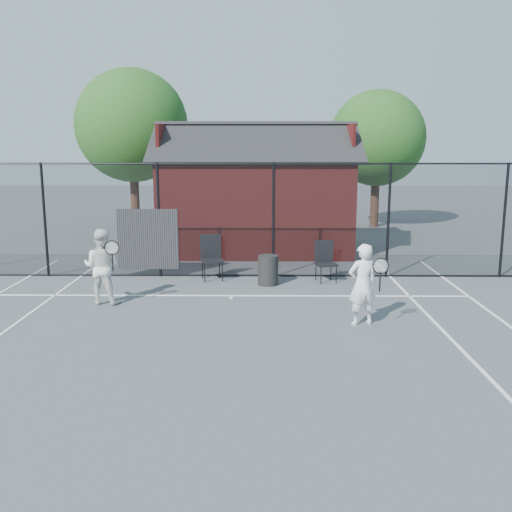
{
  "coord_description": "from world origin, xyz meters",
  "views": [
    {
      "loc": [
        0.7,
        -9.78,
        3.43
      ],
      "look_at": [
        0.57,
        2.19,
        1.1
      ],
      "focal_mm": 40.0,
      "sensor_mm": 36.0,
      "label": 1
    }
  ],
  "objects_px": {
    "player_back": "(102,266)",
    "chair_right": "(326,262)",
    "waste_bin": "(268,270)",
    "clubhouse": "(256,202)",
    "player_front": "(363,284)",
    "chair_left": "(212,258)"
  },
  "relations": [
    {
      "from": "player_front",
      "to": "chair_right",
      "type": "xyz_separation_m",
      "value": [
        -0.3,
        3.52,
        -0.29
      ]
    },
    {
      "from": "clubhouse",
      "to": "chair_right",
      "type": "bearing_deg",
      "value": -68.19
    },
    {
      "from": "player_back",
      "to": "chair_left",
      "type": "bearing_deg",
      "value": 45.44
    },
    {
      "from": "clubhouse",
      "to": "player_front",
      "type": "relative_size",
      "value": 4.07
    },
    {
      "from": "chair_right",
      "to": "player_back",
      "type": "bearing_deg",
      "value": -171.01
    },
    {
      "from": "player_back",
      "to": "chair_right",
      "type": "bearing_deg",
      "value": 21.84
    },
    {
      "from": "chair_left",
      "to": "chair_right",
      "type": "height_order",
      "value": "chair_left"
    },
    {
      "from": "clubhouse",
      "to": "waste_bin",
      "type": "height_order",
      "value": "clubhouse"
    },
    {
      "from": "player_back",
      "to": "chair_right",
      "type": "xyz_separation_m",
      "value": [
        5.14,
        2.06,
        -0.32
      ]
    },
    {
      "from": "clubhouse",
      "to": "chair_left",
      "type": "bearing_deg",
      "value": -103.86
    },
    {
      "from": "player_back",
      "to": "chair_right",
      "type": "relative_size",
      "value": 1.63
    },
    {
      "from": "player_front",
      "to": "chair_left",
      "type": "xyz_separation_m",
      "value": [
        -3.22,
        3.71,
        -0.23
      ]
    },
    {
      "from": "clubhouse",
      "to": "player_front",
      "type": "bearing_deg",
      "value": -75.24
    },
    {
      "from": "clubhouse",
      "to": "player_back",
      "type": "height_order",
      "value": "clubhouse"
    },
    {
      "from": "clubhouse",
      "to": "player_back",
      "type": "bearing_deg",
      "value": -116.41
    },
    {
      "from": "player_back",
      "to": "waste_bin",
      "type": "height_order",
      "value": "player_back"
    },
    {
      "from": "chair_right",
      "to": "waste_bin",
      "type": "bearing_deg",
      "value": 178.96
    },
    {
      "from": "player_front",
      "to": "player_back",
      "type": "xyz_separation_m",
      "value": [
        -5.44,
        1.46,
        0.03
      ]
    },
    {
      "from": "clubhouse",
      "to": "player_back",
      "type": "xyz_separation_m",
      "value": [
        -3.3,
        -6.65,
        -0.78
      ]
    },
    {
      "from": "player_back",
      "to": "waste_bin",
      "type": "xyz_separation_m",
      "value": [
        3.66,
        1.75,
        -0.46
      ]
    },
    {
      "from": "player_front",
      "to": "waste_bin",
      "type": "height_order",
      "value": "player_front"
    },
    {
      "from": "player_front",
      "to": "clubhouse",
      "type": "bearing_deg",
      "value": 104.76
    }
  ]
}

